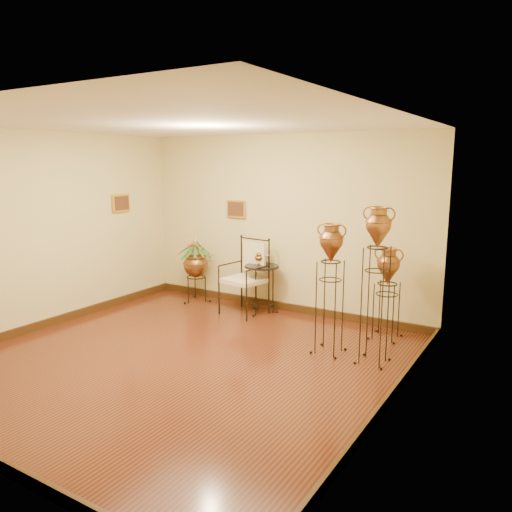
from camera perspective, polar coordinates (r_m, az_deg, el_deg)
The scene contains 8 objects.
ground at distance 6.27m, azimuth -8.36°, elevation -11.61°, with size 5.00×5.00×0.00m, color #5C2815.
room_shell at distance 5.85m, azimuth -8.82°, elevation 4.34°, with size 5.02×5.02×2.81m.
amphora_tall at distance 5.99m, azimuth 13.52°, elevation -3.14°, with size 0.43×0.43×1.89m.
amphora_mid at distance 6.24m, azimuth 8.45°, elevation -3.61°, with size 0.42×0.42×1.66m.
amphora_short at distance 6.95m, azimuth 14.74°, elevation -4.12°, with size 0.44×0.44×1.27m.
planter_urn at distance 8.57m, azimuth -6.91°, elevation -0.68°, with size 0.68×0.68×1.23m.
armchair at distance 7.81m, azimuth -1.40°, elevation -2.43°, with size 0.75×0.72×1.19m.
side_table at distance 7.91m, azimuth 0.64°, elevation -3.70°, with size 0.66×0.66×0.98m.
Camera 1 is at (3.76, -4.42, 2.37)m, focal length 35.00 mm.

